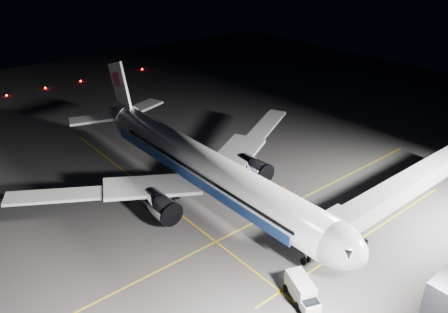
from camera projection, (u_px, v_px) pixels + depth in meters
ground at (206, 196)px, 68.88m from camera, size 200.00×200.00×0.00m
guide_line_main at (249, 225)px, 61.97m from camera, size 0.25×80.00×0.01m
guide_line_cross at (174, 210)px, 65.47m from camera, size 70.00×0.25×0.01m
guide_line_side at (362, 238)px, 59.37m from camera, size 0.25×40.00×0.01m
airliner at (201, 165)px, 67.32m from camera, size 61.48×54.22×16.64m
jet_bridge at (400, 189)px, 61.92m from camera, size 3.60×34.40×6.30m
taxiway_lights at (45, 88)px, 118.53m from camera, size 0.44×60.44×0.44m
service_truck at (302, 291)px, 48.42m from camera, size 5.59×3.85×2.67m
baggage_tug at (243, 167)px, 76.07m from camera, size 2.78×2.37×1.81m
safety_cone_a at (248, 160)px, 79.75m from camera, size 0.40×0.40×0.60m
safety_cone_b at (284, 186)px, 71.05m from camera, size 0.44×0.44×0.67m
safety_cone_c at (222, 184)px, 71.73m from camera, size 0.44×0.44×0.66m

